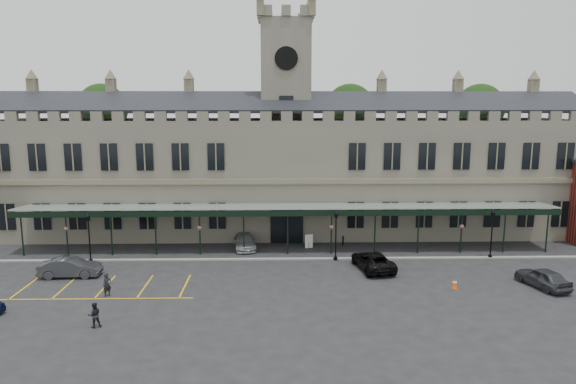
{
  "coord_description": "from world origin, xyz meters",
  "views": [
    {
      "loc": [
        -1.04,
        -38.24,
        13.76
      ],
      "look_at": [
        0.0,
        6.0,
        6.0
      ],
      "focal_mm": 32.0,
      "sensor_mm": 36.0,
      "label": 1
    }
  ],
  "objects_px": {
    "lamp_post_mid": "(336,231)",
    "traffic_cone": "(455,284)",
    "station_building": "(286,172)",
    "person_a": "(107,285)",
    "sign_board": "(309,241)",
    "person_b": "(94,315)",
    "car_left_b": "(70,267)",
    "car_right_a": "(543,277)",
    "lamp_post_right": "(492,229)",
    "clock_tower": "(286,109)",
    "car_van": "(373,261)",
    "lamp_post_left": "(89,233)",
    "car_taxi": "(245,241)"
  },
  "relations": [
    {
      "from": "lamp_post_left",
      "to": "traffic_cone",
      "type": "distance_m",
      "value": 30.41
    },
    {
      "from": "station_building",
      "to": "lamp_post_left",
      "type": "bearing_deg",
      "value": -147.76
    },
    {
      "from": "car_left_b",
      "to": "person_b",
      "type": "bearing_deg",
      "value": -153.87
    },
    {
      "from": "person_b",
      "to": "lamp_post_mid",
      "type": "bearing_deg",
      "value": -165.13
    },
    {
      "from": "lamp_post_right",
      "to": "car_left_b",
      "type": "height_order",
      "value": "lamp_post_right"
    },
    {
      "from": "traffic_cone",
      "to": "station_building",
      "type": "bearing_deg",
      "value": 124.58
    },
    {
      "from": "station_building",
      "to": "lamp_post_left",
      "type": "relative_size",
      "value": 13.6
    },
    {
      "from": "lamp_post_mid",
      "to": "car_left_b",
      "type": "distance_m",
      "value": 22.11
    },
    {
      "from": "clock_tower",
      "to": "car_left_b",
      "type": "relative_size",
      "value": 5.22
    },
    {
      "from": "sign_board",
      "to": "person_b",
      "type": "xyz_separation_m",
      "value": [
        -14.38,
        -17.29,
        0.17
      ]
    },
    {
      "from": "person_a",
      "to": "car_van",
      "type": "bearing_deg",
      "value": -26.36
    },
    {
      "from": "car_van",
      "to": "lamp_post_right",
      "type": "bearing_deg",
      "value": -175.63
    },
    {
      "from": "sign_board",
      "to": "car_taxi",
      "type": "distance_m",
      "value": 6.14
    },
    {
      "from": "station_building",
      "to": "car_taxi",
      "type": "distance_m",
      "value": 9.73
    },
    {
      "from": "car_left_b",
      "to": "sign_board",
      "type": "bearing_deg",
      "value": -70.86
    },
    {
      "from": "person_a",
      "to": "lamp_post_left",
      "type": "bearing_deg",
      "value": 75.06
    },
    {
      "from": "traffic_cone",
      "to": "car_van",
      "type": "relative_size",
      "value": 0.14
    },
    {
      "from": "sign_board",
      "to": "person_b",
      "type": "bearing_deg",
      "value": -144.51
    },
    {
      "from": "car_left_b",
      "to": "car_right_a",
      "type": "bearing_deg",
      "value": -97.61
    },
    {
      "from": "clock_tower",
      "to": "traffic_cone",
      "type": "distance_m",
      "value": 25.21
    },
    {
      "from": "lamp_post_left",
      "to": "lamp_post_right",
      "type": "height_order",
      "value": "lamp_post_right"
    },
    {
      "from": "clock_tower",
      "to": "sign_board",
      "type": "height_order",
      "value": "clock_tower"
    },
    {
      "from": "sign_board",
      "to": "car_left_b",
      "type": "distance_m",
      "value": 21.08
    },
    {
      "from": "traffic_cone",
      "to": "sign_board",
      "type": "xyz_separation_m",
      "value": [
        -10.23,
        11.13,
        0.28
      ]
    },
    {
      "from": "lamp_post_left",
      "to": "sign_board",
      "type": "xyz_separation_m",
      "value": [
        19.28,
        4.13,
        -1.98
      ]
    },
    {
      "from": "traffic_cone",
      "to": "car_left_b",
      "type": "distance_m",
      "value": 29.99
    },
    {
      "from": "lamp_post_right",
      "to": "clock_tower",
      "type": "bearing_deg",
      "value": 149.86
    },
    {
      "from": "lamp_post_right",
      "to": "car_left_b",
      "type": "xyz_separation_m",
      "value": [
        -35.59,
        -4.11,
        -1.87
      ]
    },
    {
      "from": "car_taxi",
      "to": "car_right_a",
      "type": "height_order",
      "value": "car_right_a"
    },
    {
      "from": "car_van",
      "to": "lamp_post_left",
      "type": "bearing_deg",
      "value": -15.62
    },
    {
      "from": "lamp_post_left",
      "to": "car_taxi",
      "type": "relative_size",
      "value": 0.96
    },
    {
      "from": "station_building",
      "to": "car_right_a",
      "type": "bearing_deg",
      "value": -43.01
    },
    {
      "from": "clock_tower",
      "to": "lamp_post_right",
      "type": "distance_m",
      "value": 23.39
    },
    {
      "from": "lamp_post_mid",
      "to": "traffic_cone",
      "type": "xyz_separation_m",
      "value": [
        8.12,
        -7.2,
        -2.33
      ]
    },
    {
      "from": "lamp_post_mid",
      "to": "car_taxi",
      "type": "distance_m",
      "value": 9.37
    },
    {
      "from": "lamp_post_right",
      "to": "car_van",
      "type": "relative_size",
      "value": 0.84
    },
    {
      "from": "lamp_post_left",
      "to": "lamp_post_right",
      "type": "xyz_separation_m",
      "value": [
        35.29,
        0.43,
        0.04
      ]
    },
    {
      "from": "lamp_post_mid",
      "to": "car_van",
      "type": "distance_m",
      "value": 4.3
    },
    {
      "from": "person_a",
      "to": "clock_tower",
      "type": "bearing_deg",
      "value": 13.34
    },
    {
      "from": "person_a",
      "to": "sign_board",
      "type": "bearing_deg",
      "value": -3.4
    },
    {
      "from": "traffic_cone",
      "to": "car_van",
      "type": "height_order",
      "value": "car_van"
    },
    {
      "from": "car_left_b",
      "to": "car_van",
      "type": "distance_m",
      "value": 24.53
    },
    {
      "from": "lamp_post_right",
      "to": "car_taxi",
      "type": "xyz_separation_m",
      "value": [
        -22.15,
        3.74,
        -1.99
      ]
    },
    {
      "from": "lamp_post_left",
      "to": "sign_board",
      "type": "relative_size",
      "value": 3.37
    },
    {
      "from": "lamp_post_right",
      "to": "person_a",
      "type": "height_order",
      "value": "lamp_post_right"
    },
    {
      "from": "clock_tower",
      "to": "sign_board",
      "type": "bearing_deg",
      "value": -73.04
    },
    {
      "from": "person_a",
      "to": "station_building",
      "type": "bearing_deg",
      "value": 13.21
    },
    {
      "from": "lamp_post_right",
      "to": "traffic_cone",
      "type": "relative_size",
      "value": 6.14
    },
    {
      "from": "station_building",
      "to": "person_a",
      "type": "height_order",
      "value": "station_building"
    },
    {
      "from": "sign_board",
      "to": "car_van",
      "type": "relative_size",
      "value": 0.25
    }
  ]
}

